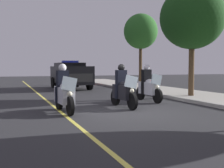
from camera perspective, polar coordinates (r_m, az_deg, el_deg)
The scene contains 10 objects.
ground_plane at distance 10.16m, azimuth 3.56°, elevation -5.65°, with size 80.00×80.00×0.00m, color #28282B.
curb_strip at distance 12.14m, azimuth 19.80°, elevation -3.99°, with size 48.00×0.24×0.15m, color #9E9B93.
lane_stripe_center at distance 9.47m, azimuth -9.26°, elevation -6.34°, with size 48.00×0.12×0.01m, color #E0D14C.
police_motorcycle_lead_left at distance 10.14m, azimuth -9.59°, elevation -1.73°, with size 2.14×0.61×1.72m.
police_motorcycle_lead_right at distance 11.24m, azimuth 2.26°, elevation -1.17°, with size 2.14×0.61×1.72m.
police_motorcycle_trailing at distance 13.27m, azimuth 7.33°, elevation -0.48°, with size 2.14×0.61×1.72m.
police_suv at distance 20.97m, azimuth -8.30°, elevation 1.97°, with size 5.01×2.32×2.05m.
cyclist_background at distance 25.22m, azimuth -5.85°, elevation 1.73°, with size 1.76×0.33×1.69m.
tree_mid_block at distance 15.63m, azimuth 15.78°, elevation 12.62°, with size 3.33×3.33×5.67m.
tree_far_back at distance 22.38m, azimuth 5.77°, elevation 10.39°, with size 2.61×2.61×5.58m.
Camera 1 is at (9.15, -4.12, 1.62)m, focal length 45.64 mm.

